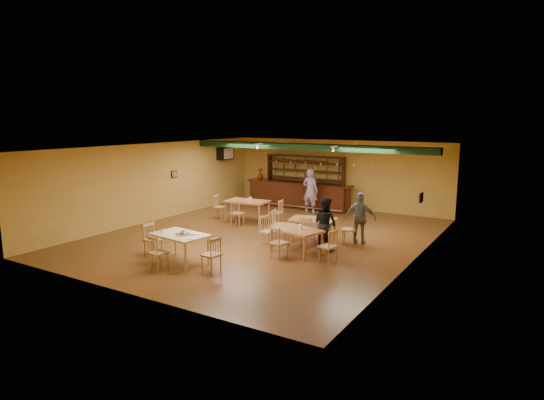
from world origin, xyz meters
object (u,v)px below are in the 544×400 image
Objects in this scene: dining_table_d at (296,241)px; patron_right_a at (325,224)px; dining_table_a at (247,211)px; near_table at (180,248)px; dining_table_b at (313,229)px; patron_bar at (310,191)px; bar_counter at (298,195)px.

patron_right_a is at bearing 70.59° from dining_table_d.
dining_table_d is at bearing -43.15° from dining_table_a.
near_table is at bearing -80.71° from dining_table_a.
patron_bar is (-2.10, 3.93, 0.57)m from dining_table_b.
patron_right_a reaches higher than bar_counter.
dining_table_b is at bearing -56.93° from bar_counter.
dining_table_a is at bearing 112.03° from near_table.
patron_bar reaches higher than dining_table_d.
bar_counter reaches higher than near_table.
dining_table_d is 3.35m from near_table.
dining_table_b is 1.22m from patron_right_a.
dining_table_d is at bearing 75.23° from patron_right_a.
dining_table_b is (3.45, -1.24, -0.04)m from dining_table_a.
dining_table_b is 0.95× the size of near_table.
dining_table_a is 4.73m from patron_right_a.
patron_bar is (1.36, 2.70, 0.53)m from dining_table_a.
patron_bar is (-0.05, 7.98, 0.53)m from near_table.
bar_counter is 3.03× the size of patron_right_a.
dining_table_a is 1.06× the size of near_table.
bar_counter is 6.79m from patron_right_a.
patron_right_a is at bearing 55.93° from near_table.
dining_table_d is at bearing -93.02° from dining_table_b.
patron_right_a reaches higher than dining_table_a.
dining_table_a is 3.67m from dining_table_b.
patron_right_a is at bearing -31.24° from dining_table_a.
patron_bar is at bearing 97.49° from near_table.
near_table is 8.00m from patron_bar.
dining_table_b is 4.54m from near_table.
near_table reaches higher than dining_table_b.
patron_bar is (1.00, -0.83, 0.37)m from bar_counter.
dining_table_d is (3.70, -2.84, -0.03)m from dining_table_a.
near_table is at bearing 90.51° from patron_bar.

